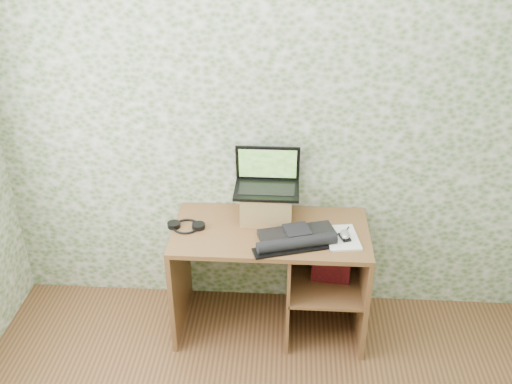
# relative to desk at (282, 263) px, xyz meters

# --- Properties ---
(wall_back) EXTENTS (3.50, 0.00, 3.50)m
(wall_back) POSITION_rel_desk_xyz_m (-0.08, 0.28, 0.82)
(wall_back) COLOR silver
(wall_back) RESTS_ON ground
(desk) EXTENTS (1.20, 0.60, 0.75)m
(desk) POSITION_rel_desk_xyz_m (0.00, 0.00, 0.00)
(desk) COLOR brown
(desk) RESTS_ON floor
(riser) EXTENTS (0.31, 0.26, 0.19)m
(riser) POSITION_rel_desk_xyz_m (-0.11, 0.12, 0.36)
(riser) COLOR olive
(riser) RESTS_ON desk
(laptop) EXTENTS (0.40, 0.28, 0.27)m
(laptop) POSITION_rel_desk_xyz_m (-0.11, 0.16, 0.52)
(laptop) COLOR black
(laptop) RESTS_ON riser
(keyboard) EXTENTS (0.52, 0.40, 0.07)m
(keyboard) POSITION_rel_desk_xyz_m (0.08, -0.15, 0.29)
(keyboard) COLOR black
(keyboard) RESTS_ON desk
(headphones) EXTENTS (0.23, 0.17, 0.03)m
(headphones) POSITION_rel_desk_xyz_m (-0.60, -0.03, 0.28)
(headphones) COLOR black
(headphones) RESTS_ON desk
(notepad) EXTENTS (0.22, 0.29, 0.01)m
(notepad) POSITION_rel_desk_xyz_m (0.35, -0.10, 0.28)
(notepad) COLOR silver
(notepad) RESTS_ON desk
(mouse) EXTENTS (0.09, 0.11, 0.03)m
(mouse) POSITION_rel_desk_xyz_m (0.36, -0.11, 0.30)
(mouse) COLOR #BBBBBE
(mouse) RESTS_ON notepad
(pen) EXTENTS (0.06, 0.12, 0.01)m
(pen) POSITION_rel_desk_xyz_m (0.37, -0.04, 0.28)
(pen) COLOR black
(pen) RESTS_ON notepad
(red_box) EXTENTS (0.25, 0.10, 0.29)m
(red_box) POSITION_rel_desk_xyz_m (0.31, -0.03, 0.05)
(red_box) COLOR maroon
(red_box) RESTS_ON desk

